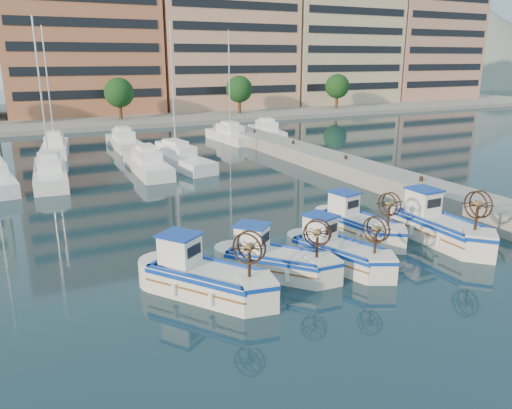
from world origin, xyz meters
name	(u,v)px	position (x,y,z in m)	size (l,w,h in m)	color
ground	(292,270)	(0.00, 0.00, 0.00)	(300.00, 300.00, 0.00)	#183040
quay	(399,183)	(13.00, 8.00, 0.60)	(3.00, 60.00, 1.20)	gray
waterfront	(134,42)	(9.23, 65.04, 11.10)	(180.00, 40.00, 25.60)	gray
hill_east	(477,84)	(140.00, 110.00, 0.00)	(160.00, 160.00, 50.00)	slate
yacht_marina	(105,155)	(-2.83, 27.56, 0.53)	(36.12, 22.24, 11.50)	white
fishing_boat_a	(204,275)	(-4.16, -0.49, 0.80)	(4.10, 4.70, 2.89)	silver
fishing_boat_b	(274,258)	(-0.90, -0.07, 0.73)	(3.97, 4.19, 2.65)	silver
fishing_boat_c	(338,249)	(2.05, -0.41, 0.73)	(2.94, 4.39, 2.65)	silver
fishing_boat_d	(358,223)	(5.07, 2.11, 0.75)	(2.48, 4.49, 2.72)	silver
fishing_boat_e	(439,225)	(8.25, -0.14, 0.85)	(2.01, 4.93, 3.07)	silver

